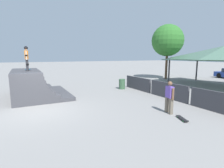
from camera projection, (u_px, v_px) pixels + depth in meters
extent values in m
plane|color=gray|center=(40.00, 111.00, 8.93)|extent=(160.00, 160.00, 0.00)
cube|color=#424247|center=(42.00, 94.00, 12.32)|extent=(4.94, 3.53, 0.23)
cube|color=#424247|center=(35.00, 92.00, 12.08)|extent=(4.94, 2.64, 0.23)
cube|color=#424247|center=(32.00, 89.00, 11.97)|extent=(4.94, 2.32, 0.23)
cube|color=#424247|center=(30.00, 85.00, 11.88)|extent=(4.94, 2.10, 0.23)
cube|color=#424247|center=(28.00, 82.00, 11.81)|extent=(4.94, 1.94, 0.23)
cube|color=#424247|center=(27.00, 79.00, 11.75)|extent=(4.94, 1.83, 0.23)
cube|color=#424247|center=(26.00, 76.00, 11.70)|extent=(4.94, 1.76, 0.23)
cube|color=#424247|center=(25.00, 72.00, 11.65)|extent=(4.94, 1.71, 0.23)
cylinder|color=silver|center=(39.00, 71.00, 12.02)|extent=(4.84, 0.07, 0.07)
cube|color=#2D2D33|center=(27.00, 65.00, 11.02)|extent=(0.15, 0.15, 0.76)
cube|color=black|center=(28.00, 64.00, 11.03)|extent=(0.19, 0.14, 0.11)
cube|color=#2D2D33|center=(27.00, 65.00, 11.32)|extent=(0.15, 0.15, 0.76)
cube|color=black|center=(28.00, 64.00, 11.33)|extent=(0.19, 0.14, 0.11)
cube|color=orange|center=(26.00, 55.00, 11.07)|extent=(0.42, 0.23, 0.54)
cylinder|color=beige|center=(26.00, 56.00, 10.85)|extent=(0.11, 0.11, 0.54)
cylinder|color=black|center=(26.00, 55.00, 10.84)|extent=(0.16, 0.16, 0.08)
cylinder|color=beige|center=(27.00, 56.00, 11.31)|extent=(0.11, 0.11, 0.54)
cylinder|color=black|center=(27.00, 55.00, 11.31)|extent=(0.16, 0.16, 0.08)
sphere|color=beige|center=(26.00, 48.00, 11.01)|extent=(0.21, 0.21, 0.21)
sphere|color=black|center=(26.00, 48.00, 11.00)|extent=(0.23, 0.23, 0.23)
cylinder|color=silver|center=(28.00, 70.00, 11.54)|extent=(0.06, 0.04, 0.05)
cylinder|color=silver|center=(26.00, 70.00, 11.50)|extent=(0.06, 0.04, 0.05)
cylinder|color=silver|center=(30.00, 70.00, 12.01)|extent=(0.06, 0.04, 0.05)
cylinder|color=silver|center=(28.00, 70.00, 11.97)|extent=(0.06, 0.04, 0.05)
cube|color=teal|center=(28.00, 69.00, 11.75)|extent=(0.82, 0.38, 0.02)
cube|color=teal|center=(27.00, 70.00, 11.40)|extent=(0.14, 0.22, 0.02)
cube|color=#6B6051|center=(167.00, 104.00, 8.72)|extent=(0.17, 0.17, 0.78)
cube|color=#6B6051|center=(171.00, 106.00, 8.40)|extent=(0.17, 0.17, 0.78)
cube|color=#6B4CB7|center=(170.00, 92.00, 8.45)|extent=(0.46, 0.29, 0.56)
cylinder|color=brown|center=(166.00, 92.00, 8.71)|extent=(0.12, 0.12, 0.56)
cylinder|color=brown|center=(173.00, 94.00, 8.21)|extent=(0.12, 0.12, 0.56)
sphere|color=brown|center=(170.00, 84.00, 8.39)|extent=(0.22, 0.22, 0.22)
cylinder|color=green|center=(186.00, 121.00, 7.50)|extent=(0.06, 0.05, 0.05)
cylinder|color=green|center=(183.00, 121.00, 7.48)|extent=(0.06, 0.05, 0.05)
cylinder|color=green|center=(181.00, 117.00, 7.99)|extent=(0.06, 0.05, 0.05)
cylinder|color=green|center=(178.00, 117.00, 7.98)|extent=(0.06, 0.05, 0.05)
cube|color=black|center=(182.00, 118.00, 7.73)|extent=(0.82, 0.48, 0.02)
cube|color=black|center=(186.00, 121.00, 7.36)|extent=(0.16, 0.22, 0.02)
cube|color=#3D3D42|center=(138.00, 83.00, 14.53)|extent=(3.21, 0.12, 1.05)
cube|color=#3D3D42|center=(168.00, 91.00, 11.54)|extent=(3.21, 0.12, 1.05)
cube|color=#3D3D42|center=(220.00, 103.00, 8.55)|extent=(3.21, 0.12, 1.05)
cylinder|color=#2D2D33|center=(169.00, 71.00, 18.32)|extent=(0.16, 0.16, 2.38)
cylinder|color=#2D2D33|center=(197.00, 70.00, 20.31)|extent=(0.16, 0.16, 2.38)
cylinder|color=brown|center=(166.00, 66.00, 21.30)|extent=(0.28, 0.28, 3.28)
sphere|color=#2D6B28|center=(168.00, 40.00, 20.83)|extent=(3.76, 3.76, 3.76)
cylinder|color=#385B3D|center=(122.00, 84.00, 14.87)|extent=(0.52, 0.52, 0.85)
cylinder|color=black|center=(219.00, 76.00, 22.34)|extent=(0.66, 0.31, 0.64)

